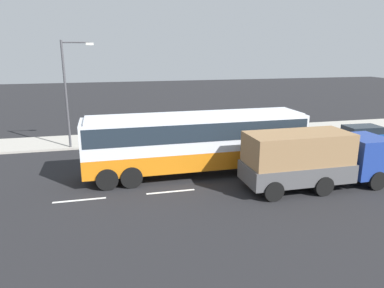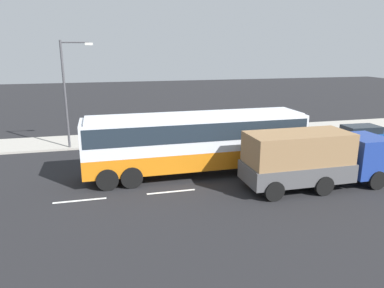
# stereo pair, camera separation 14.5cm
# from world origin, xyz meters

# --- Properties ---
(ground_plane) EXTENTS (120.00, 120.00, 0.00)m
(ground_plane) POSITION_xyz_m (0.00, 0.00, 0.00)
(ground_plane) COLOR black
(sidewalk_curb) EXTENTS (80.00, 4.00, 0.15)m
(sidewalk_curb) POSITION_xyz_m (0.00, 8.75, 0.07)
(sidewalk_curb) COLOR #A8A399
(sidewalk_curb) RESTS_ON ground_plane
(lane_centreline) EXTENTS (34.77, 0.16, 0.01)m
(lane_centreline) POSITION_xyz_m (-3.00, -2.28, 0.00)
(lane_centreline) COLOR white
(lane_centreline) RESTS_ON ground_plane
(coach_bus) EXTENTS (12.22, 2.80, 3.39)m
(coach_bus) POSITION_xyz_m (-1.05, -0.03, 2.11)
(coach_bus) COLOR orange
(coach_bus) RESTS_ON ground_plane
(cargo_truck) EXTENTS (7.45, 2.57, 2.88)m
(cargo_truck) POSITION_xyz_m (4.15, -3.34, 1.57)
(cargo_truck) COLOR navy
(cargo_truck) RESTS_ON ground_plane
(car_blue_saloon) EXTENTS (4.64, 2.03, 1.38)m
(car_blue_saloon) POSITION_xyz_m (12.62, 3.30, 0.75)
(car_blue_saloon) COLOR #194799
(car_blue_saloon) RESTS_ON ground_plane
(pedestrian_near_curb) EXTENTS (0.32, 0.32, 1.61)m
(pedestrian_near_curb) POSITION_xyz_m (9.68, 9.03, 1.07)
(pedestrian_near_curb) COLOR black
(pedestrian_near_curb) RESTS_ON sidewalk_curb
(street_lamp) EXTENTS (2.12, 0.24, 7.23)m
(street_lamp) POSITION_xyz_m (-8.12, 7.06, 4.33)
(street_lamp) COLOR #47474C
(street_lamp) RESTS_ON sidewalk_curb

